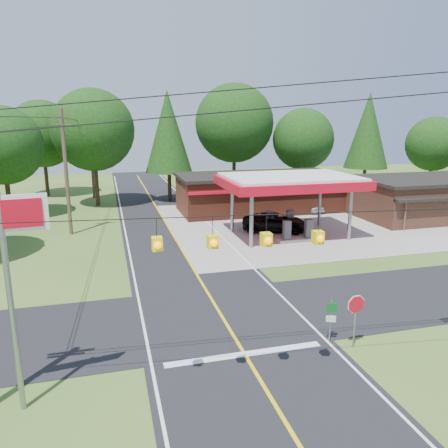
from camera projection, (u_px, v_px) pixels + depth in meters
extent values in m
plane|color=#385E21|center=(222.00, 317.00, 20.88)|extent=(120.00, 120.00, 0.00)
cube|color=black|center=(222.00, 316.00, 20.88)|extent=(8.00, 120.00, 0.02)
cube|color=black|center=(222.00, 316.00, 20.87)|extent=(70.00, 7.00, 0.02)
cube|color=yellow|center=(222.00, 316.00, 20.87)|extent=(0.15, 110.00, 0.00)
cylinder|color=gray|center=(251.00, 220.00, 31.50)|extent=(0.28, 0.28, 4.20)
cylinder|color=gray|center=(232.00, 207.00, 36.19)|extent=(0.28, 0.28, 4.20)
cylinder|color=gray|center=(350.00, 214.00, 33.53)|extent=(0.28, 0.28, 4.20)
cylinder|color=gray|center=(320.00, 202.00, 38.22)|extent=(0.28, 0.28, 4.20)
cube|color=red|center=(290.00, 182.00, 34.33)|extent=(10.60, 7.40, 0.70)
cube|color=white|center=(290.00, 177.00, 34.24)|extent=(10.00, 7.00, 0.25)
cube|color=#9E9B93|center=(297.00, 240.00, 33.64)|extent=(3.20, 0.90, 0.22)
cube|color=#3F3F44|center=(287.00, 230.00, 33.21)|extent=(0.55, 0.45, 1.50)
cube|color=#3F3F44|center=(309.00, 229.00, 33.67)|extent=(0.55, 0.45, 1.50)
cube|color=#9E9B93|center=(280.00, 229.00, 37.01)|extent=(3.20, 0.90, 0.22)
cube|color=#3F3F44|center=(270.00, 220.00, 36.59)|extent=(0.55, 0.45, 1.50)
cube|color=#3F3F44|center=(290.00, 219.00, 37.05)|extent=(0.55, 0.45, 1.50)
cube|color=maroon|center=(259.00, 194.00, 44.58)|extent=(16.00, 7.00, 3.50)
cube|color=black|center=(259.00, 175.00, 44.13)|extent=(16.40, 7.40, 0.30)
cube|color=red|center=(272.00, 190.00, 40.98)|extent=(16.00, 0.50, 0.25)
cylinder|color=#473828|center=(66.00, 173.00, 34.56)|extent=(0.30, 0.30, 10.00)
cube|color=#473828|center=(61.00, 116.00, 33.53)|extent=(1.80, 0.12, 0.12)
cube|color=#473828|center=(62.00, 124.00, 33.67)|extent=(1.40, 0.12, 0.12)
cylinder|color=#473828|center=(91.00, 158.00, 50.95)|extent=(0.30, 0.30, 9.50)
cube|color=yellow|center=(157.00, 244.00, 13.34)|extent=(0.32, 0.32, 0.42)
cube|color=yellow|center=(213.00, 241.00, 13.58)|extent=(0.32, 0.32, 0.42)
cube|color=yellow|center=(266.00, 239.00, 13.82)|extent=(0.32, 0.32, 0.42)
cube|color=yellow|center=(318.00, 237.00, 14.06)|extent=(0.32, 0.32, 0.42)
cylinder|color=#332316|center=(9.00, 197.00, 41.26)|extent=(0.44, 0.44, 3.96)
sphere|color=black|center=(3.00, 145.00, 40.12)|extent=(7.26, 7.26, 7.26)
cylinder|color=#332316|center=(97.00, 184.00, 46.96)|extent=(0.44, 0.44, 4.68)
sphere|color=black|center=(93.00, 130.00, 45.61)|extent=(8.58, 8.58, 8.58)
cylinder|color=#332316|center=(169.00, 182.00, 49.96)|extent=(0.44, 0.44, 4.32)
cone|color=black|center=(168.00, 132.00, 48.64)|extent=(5.28, 5.28, 9.00)
cylinder|color=#332316|center=(234.00, 175.00, 52.84)|extent=(0.44, 0.44, 5.04)
sphere|color=black|center=(234.00, 123.00, 51.39)|extent=(9.24, 9.24, 9.24)
cylinder|color=#332316|center=(302.00, 180.00, 53.12)|extent=(0.44, 0.44, 3.96)
sphere|color=black|center=(303.00, 139.00, 51.98)|extent=(7.26, 7.26, 7.26)
cylinder|color=#332316|center=(364.00, 177.00, 54.16)|extent=(0.44, 0.44, 4.32)
cone|color=black|center=(368.00, 131.00, 52.84)|extent=(5.28, 5.28, 9.00)
cylinder|color=#332316|center=(430.00, 180.00, 54.40)|extent=(0.44, 0.44, 3.60)
sphere|color=black|center=(434.00, 144.00, 53.36)|extent=(6.60, 6.60, 6.60)
cylinder|color=#332316|center=(46.00, 178.00, 52.99)|extent=(0.44, 0.44, 4.32)
sphere|color=black|center=(42.00, 134.00, 51.74)|extent=(7.92, 7.92, 7.92)
imported|color=black|center=(276.00, 222.00, 36.45)|extent=(7.21, 7.21, 1.54)
imported|color=silver|center=(310.00, 206.00, 44.17)|extent=(4.14, 4.14, 1.26)
cylinder|color=gray|center=(11.00, 307.00, 13.42)|extent=(0.18, 0.18, 7.16)
cube|color=white|center=(0.00, 215.00, 12.74)|extent=(2.65, 0.43, 1.12)
cylinder|color=gray|center=(355.00, 323.00, 17.79)|extent=(0.07, 0.07, 2.23)
cylinder|color=gray|center=(330.00, 319.00, 18.32)|extent=(0.06, 0.06, 2.03)
cube|color=#0C591E|center=(332.00, 308.00, 18.15)|extent=(0.40, 0.16, 0.42)
cube|color=white|center=(331.00, 319.00, 18.27)|extent=(0.40, 0.16, 0.28)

